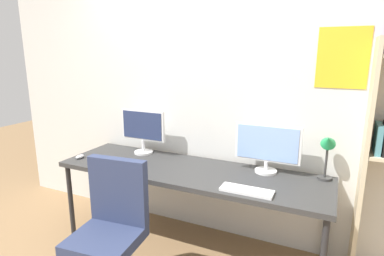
# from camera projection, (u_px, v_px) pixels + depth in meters

# --- Properties ---
(wall_back) EXTENTS (4.70, 0.11, 2.60)m
(wall_back) POSITION_uv_depth(u_px,v_px,m) (209.00, 97.00, 2.92)
(wall_back) COLOR silver
(wall_back) RESTS_ON ground_plane
(desk) EXTENTS (2.30, 0.68, 0.74)m
(desk) POSITION_uv_depth(u_px,v_px,m) (190.00, 175.00, 2.70)
(desk) COLOR #333333
(desk) RESTS_ON ground_plane
(office_chair) EXTENTS (0.52, 0.52, 0.99)m
(office_chair) POSITION_uv_depth(u_px,v_px,m) (111.00, 244.00, 2.21)
(office_chair) COLOR #2D2D33
(office_chair) RESTS_ON ground_plane
(monitor_left) EXTENTS (0.47, 0.18, 0.43)m
(monitor_left) POSITION_uv_depth(u_px,v_px,m) (143.00, 129.00, 3.06)
(monitor_left) COLOR silver
(monitor_left) RESTS_ON desk
(monitor_right) EXTENTS (0.53, 0.18, 0.40)m
(monitor_right) POSITION_uv_depth(u_px,v_px,m) (267.00, 146.00, 2.57)
(monitor_right) COLOR silver
(monitor_right) RESTS_ON desk
(desk_lamp) EXTENTS (0.11, 0.16, 0.39)m
(desk_lamp) POSITION_uv_depth(u_px,v_px,m) (327.00, 149.00, 2.40)
(desk_lamp) COLOR #333333
(desk_lamp) RESTS_ON desk
(keyboard_left) EXTENTS (0.33, 0.13, 0.02)m
(keyboard_left) POSITION_uv_depth(u_px,v_px,m) (119.00, 167.00, 2.71)
(keyboard_left) COLOR silver
(keyboard_left) RESTS_ON desk
(keyboard_right) EXTENTS (0.37, 0.13, 0.02)m
(keyboard_right) POSITION_uv_depth(u_px,v_px,m) (247.00, 191.00, 2.25)
(keyboard_right) COLOR silver
(keyboard_right) RESTS_ON desk
(computer_mouse) EXTENTS (0.06, 0.10, 0.03)m
(computer_mouse) POSITION_uv_depth(u_px,v_px,m) (80.00, 157.00, 2.96)
(computer_mouse) COLOR silver
(computer_mouse) RESTS_ON desk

